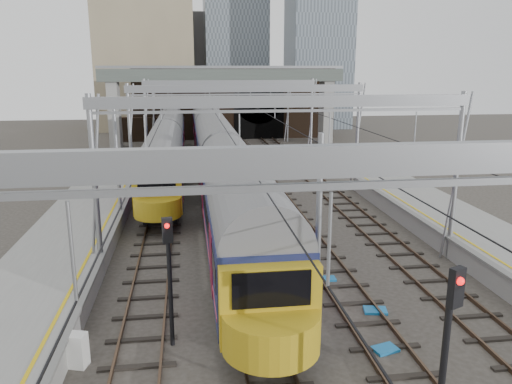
{
  "coord_description": "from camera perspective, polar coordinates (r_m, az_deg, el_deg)",
  "views": [
    {
      "loc": [
        -4.21,
        -13.38,
        9.0
      ],
      "look_at": [
        -0.62,
        12.86,
        2.4
      ],
      "focal_mm": 35.0,
      "sensor_mm": 36.0,
      "label": 1
    }
  ],
  "objects": [
    {
      "name": "relay_cabinet",
      "position": [
        17.03,
        -19.72,
        -16.66
      ],
      "size": [
        0.66,
        0.6,
        1.1
      ],
      "primitive_type": "cube",
      "rotation": [
        0.0,
        0.0,
        -0.3
      ],
      "color": "silver",
      "rests_on": "ground"
    },
    {
      "name": "equip_cover_c",
      "position": [
        22.36,
        8.14,
        -9.78
      ],
      "size": [
        0.76,
        0.56,
        0.09
      ],
      "primitive_type": "cube",
      "rotation": [
        0.0,
        0.0,
        -0.06
      ],
      "color": "#176AAD",
      "rests_on": "ground"
    },
    {
      "name": "overhead_line",
      "position": [
        35.21,
        -0.93,
        10.03
      ],
      "size": [
        16.8,
        80.0,
        8.0
      ],
      "color": "gray",
      "rests_on": "ground"
    },
    {
      "name": "signal_near_centre",
      "position": [
        12.27,
        21.03,
        -15.78
      ],
      "size": [
        0.39,
        0.47,
        4.92
      ],
      "rotation": [
        0.0,
        0.0,
        0.41
      ],
      "color": "black",
      "rests_on": "ground"
    },
    {
      "name": "signal_near_left",
      "position": [
        16.34,
        -9.91,
        -8.27
      ],
      "size": [
        0.35,
        0.45,
        4.49
      ],
      "rotation": [
        0.0,
        0.0,
        0.2
      ],
      "color": "black",
      "rests_on": "ground"
    },
    {
      "name": "equip_cover_a",
      "position": [
        17.65,
        14.54,
        -16.98
      ],
      "size": [
        0.92,
        0.76,
        0.09
      ],
      "primitive_type": "cube",
      "rotation": [
        0.0,
        0.0,
        0.27
      ],
      "color": "#176AAD",
      "rests_on": "ground"
    },
    {
      "name": "equip_cover_b",
      "position": [
        19.99,
        13.46,
        -13.02
      ],
      "size": [
        0.96,
        0.77,
        0.1
      ],
      "primitive_type": "cube",
      "rotation": [
        0.0,
        0.0,
        -0.21
      ],
      "color": "#176AAD",
      "rests_on": "ground"
    },
    {
      "name": "retaining_wall",
      "position": [
        65.72,
        -2.92,
        9.9
      ],
      "size": [
        28.0,
        2.75,
        9.0
      ],
      "color": "black",
      "rests_on": "ground"
    },
    {
      "name": "tracks",
      "position": [
        30.07,
        0.61,
        -3.39
      ],
      "size": [
        14.4,
        80.0,
        0.22
      ],
      "color": "#4C3828",
      "rests_on": "ground"
    },
    {
      "name": "platform_left",
      "position": [
        18.96,
        -26.03,
        -14.0
      ],
      "size": [
        4.32,
        55.0,
        1.12
      ],
      "color": "gray",
      "rests_on": "ground"
    },
    {
      "name": "overbridge",
      "position": [
        59.56,
        -3.83,
        12.29
      ],
      "size": [
        28.0,
        3.0,
        9.25
      ],
      "color": "gray",
      "rests_on": "ground"
    },
    {
      "name": "train_second",
      "position": [
        43.71,
        -10.1,
        5.2
      ],
      "size": [
        2.79,
        32.31,
        4.81
      ],
      "color": "black",
      "rests_on": "ground"
    },
    {
      "name": "city_skyline",
      "position": [
        84.54,
        -3.23,
        19.46
      ],
      "size": [
        37.5,
        27.5,
        60.0
      ],
      "color": "tan",
      "rests_on": "ground"
    },
    {
      "name": "train_main",
      "position": [
        48.91,
        -5.17,
        6.48
      ],
      "size": [
        3.08,
        71.15,
        5.2
      ],
      "color": "black",
      "rests_on": "ground"
    },
    {
      "name": "ground",
      "position": [
        16.67,
        8.58,
        -18.86
      ],
      "size": [
        160.0,
        160.0,
        0.0
      ],
      "primitive_type": "plane",
      "color": "#38332D",
      "rests_on": "ground"
    }
  ]
}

